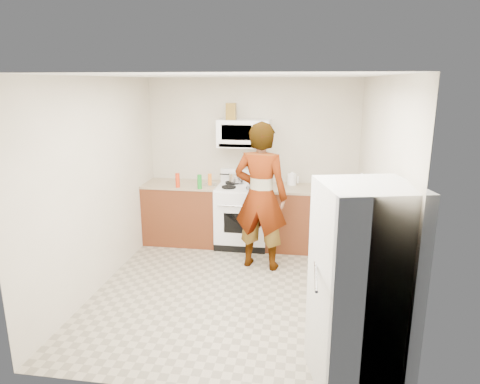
% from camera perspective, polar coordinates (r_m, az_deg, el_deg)
% --- Properties ---
extents(floor, '(3.60, 3.60, 0.00)m').
position_cam_1_polar(floor, '(5.30, -1.03, -12.87)').
color(floor, gray).
rests_on(floor, ground).
extents(back_wall, '(3.20, 0.02, 2.50)m').
position_cam_1_polar(back_wall, '(6.59, 1.60, 4.11)').
color(back_wall, beige).
rests_on(back_wall, floor).
extents(right_wall, '(0.02, 3.60, 2.50)m').
position_cam_1_polar(right_wall, '(4.85, 17.75, -0.39)').
color(right_wall, beige).
rests_on(right_wall, floor).
extents(cabinet_left, '(1.12, 0.62, 0.90)m').
position_cam_1_polar(cabinet_left, '(6.70, -7.64, -2.87)').
color(cabinet_left, '#632E17').
rests_on(cabinet_left, floor).
extents(counter_left, '(1.14, 0.64, 0.03)m').
position_cam_1_polar(counter_left, '(6.58, -7.78, 1.01)').
color(counter_left, tan).
rests_on(counter_left, cabinet_left).
extents(cabinet_right, '(0.80, 0.62, 0.90)m').
position_cam_1_polar(cabinet_right, '(6.44, 7.23, -3.58)').
color(cabinet_right, '#632E17').
rests_on(cabinet_right, floor).
extents(counter_right, '(0.82, 0.64, 0.03)m').
position_cam_1_polar(counter_right, '(6.31, 7.36, 0.45)').
color(counter_right, tan).
rests_on(counter_right, cabinet_right).
extents(gas_range, '(0.76, 0.65, 1.13)m').
position_cam_1_polar(gas_range, '(6.49, 0.33, -3.00)').
color(gas_range, white).
rests_on(gas_range, floor).
extents(microwave, '(0.76, 0.38, 0.40)m').
position_cam_1_polar(microwave, '(6.36, 0.52, 7.84)').
color(microwave, white).
rests_on(microwave, back_wall).
extents(person, '(0.79, 0.59, 1.96)m').
position_cam_1_polar(person, '(5.59, 2.78, -0.62)').
color(person, tan).
rests_on(person, floor).
extents(fridge, '(0.85, 0.85, 1.70)m').
position_cam_1_polar(fridge, '(3.61, 15.93, -12.22)').
color(fridge, beige).
rests_on(fridge, floor).
extents(kettle, '(0.16, 0.16, 0.16)m').
position_cam_1_polar(kettle, '(6.46, 6.94, 1.68)').
color(kettle, white).
rests_on(kettle, counter_right).
extents(jug, '(0.14, 0.14, 0.24)m').
position_cam_1_polar(jug, '(6.30, -1.19, 10.70)').
color(jug, brown).
rests_on(jug, microwave).
extents(saucepan, '(0.24, 0.24, 0.13)m').
position_cam_1_polar(saucepan, '(6.54, -0.50, 1.97)').
color(saucepan, silver).
rests_on(saucepan, gas_range).
extents(tray, '(0.27, 0.20, 0.05)m').
position_cam_1_polar(tray, '(6.18, 2.05, 0.62)').
color(tray, white).
rests_on(tray, gas_range).
extents(bottle_spray, '(0.07, 0.07, 0.21)m').
position_cam_1_polar(bottle_spray, '(6.31, -8.32, 1.55)').
color(bottle_spray, red).
rests_on(bottle_spray, counter_left).
extents(bottle_hot_sauce, '(0.07, 0.07, 0.18)m').
position_cam_1_polar(bottle_hot_sauce, '(6.38, -4.04, 1.65)').
color(bottle_hot_sauce, orange).
rests_on(bottle_hot_sauce, counter_left).
extents(bottle_green_cap, '(0.08, 0.08, 0.21)m').
position_cam_1_polar(bottle_green_cap, '(6.18, -5.41, 1.36)').
color(bottle_green_cap, '#178122').
rests_on(bottle_green_cap, counter_left).
extents(pot_lid, '(0.28, 0.28, 0.01)m').
position_cam_1_polar(pot_lid, '(6.43, -4.03, 1.01)').
color(pot_lid, silver).
rests_on(pot_lid, counter_left).
extents(broom, '(0.14, 0.28, 1.32)m').
position_cam_1_polar(broom, '(5.86, 15.86, -3.64)').
color(broom, white).
rests_on(broom, floor).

